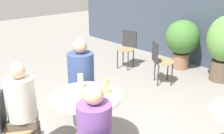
{
  "coord_description": "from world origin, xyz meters",
  "views": [
    {
      "loc": [
        2.1,
        -1.49,
        2.08
      ],
      "look_at": [
        -0.09,
        0.52,
        1.0
      ],
      "focal_mm": 42.0,
      "sensor_mm": 36.0,
      "label": 1
    }
  ],
  "objects_px": {
    "bistro_chair_4": "(128,45)",
    "seated_person_2": "(94,133)",
    "bistro_chair_0": "(81,85)",
    "potted_plant_0": "(182,40)",
    "cafe_table_near": "(87,110)",
    "beer_glass_1": "(79,98)",
    "seated_person_1": "(23,104)",
    "bistro_chair_3": "(160,59)",
    "beer_glass_2": "(106,86)",
    "potted_plant_1": "(224,44)",
    "seated_person_0": "(81,75)",
    "beer_glass_0": "(81,81)",
    "bistro_chair_1": "(12,121)"
  },
  "relations": [
    {
      "from": "bistro_chair_0",
      "to": "beer_glass_1",
      "type": "relative_size",
      "value": 4.77
    },
    {
      "from": "cafe_table_near",
      "to": "beer_glass_1",
      "type": "distance_m",
      "value": 0.36
    },
    {
      "from": "bistro_chair_0",
      "to": "beer_glass_2",
      "type": "distance_m",
      "value": 0.93
    },
    {
      "from": "beer_glass_0",
      "to": "beer_glass_2",
      "type": "xyz_separation_m",
      "value": [
        0.33,
        0.12,
        0.01
      ]
    },
    {
      "from": "bistro_chair_1",
      "to": "bistro_chair_4",
      "type": "relative_size",
      "value": 1.0
    },
    {
      "from": "beer_glass_1",
      "to": "potted_plant_1",
      "type": "height_order",
      "value": "potted_plant_1"
    },
    {
      "from": "bistro_chair_1",
      "to": "seated_person_2",
      "type": "height_order",
      "value": "seated_person_2"
    },
    {
      "from": "seated_person_2",
      "to": "beer_glass_1",
      "type": "height_order",
      "value": "seated_person_2"
    },
    {
      "from": "cafe_table_near",
      "to": "bistro_chair_0",
      "type": "height_order",
      "value": "bistro_chair_0"
    },
    {
      "from": "bistro_chair_0",
      "to": "potted_plant_0",
      "type": "distance_m",
      "value": 2.94
    },
    {
      "from": "bistro_chair_3",
      "to": "beer_glass_0",
      "type": "relative_size",
      "value": 4.69
    },
    {
      "from": "bistro_chair_4",
      "to": "beer_glass_1",
      "type": "bearing_deg",
      "value": -71.32
    },
    {
      "from": "seated_person_1",
      "to": "bistro_chair_3",
      "type": "bearing_deg",
      "value": -51.71
    },
    {
      "from": "bistro_chair_1",
      "to": "beer_glass_1",
      "type": "bearing_deg",
      "value": -105.86
    },
    {
      "from": "bistro_chair_3",
      "to": "seated_person_1",
      "type": "xyz_separation_m",
      "value": [
        0.35,
        -2.9,
        0.2
      ]
    },
    {
      "from": "bistro_chair_4",
      "to": "seated_person_1",
      "type": "height_order",
      "value": "seated_person_1"
    },
    {
      "from": "cafe_table_near",
      "to": "bistro_chair_3",
      "type": "relative_size",
      "value": 0.98
    },
    {
      "from": "bistro_chair_1",
      "to": "beer_glass_0",
      "type": "relative_size",
      "value": 4.69
    },
    {
      "from": "bistro_chair_0",
      "to": "beer_glass_1",
      "type": "bearing_deg",
      "value": -94.91
    },
    {
      "from": "cafe_table_near",
      "to": "seated_person_0",
      "type": "bearing_deg",
      "value": 148.65
    },
    {
      "from": "potted_plant_0",
      "to": "cafe_table_near",
      "type": "bearing_deg",
      "value": -74.59
    },
    {
      "from": "beer_glass_2",
      "to": "potted_plant_0",
      "type": "relative_size",
      "value": 0.17
    },
    {
      "from": "bistro_chair_3",
      "to": "beer_glass_1",
      "type": "relative_size",
      "value": 4.77
    },
    {
      "from": "bistro_chair_4",
      "to": "potted_plant_0",
      "type": "relative_size",
      "value": 0.76
    },
    {
      "from": "bistro_chair_4",
      "to": "seated_person_0",
      "type": "bearing_deg",
      "value": -77.7
    },
    {
      "from": "cafe_table_near",
      "to": "beer_glass_2",
      "type": "bearing_deg",
      "value": 59.9
    },
    {
      "from": "beer_glass_1",
      "to": "potted_plant_0",
      "type": "height_order",
      "value": "potted_plant_0"
    },
    {
      "from": "potted_plant_0",
      "to": "beer_glass_0",
      "type": "bearing_deg",
      "value": -77.79
    },
    {
      "from": "seated_person_0",
      "to": "beer_glass_1",
      "type": "relative_size",
      "value": 7.08
    },
    {
      "from": "seated_person_1",
      "to": "beer_glass_1",
      "type": "bearing_deg",
      "value": -109.29
    },
    {
      "from": "bistro_chair_3",
      "to": "beer_glass_0",
      "type": "bearing_deg",
      "value": 139.96
    },
    {
      "from": "beer_glass_0",
      "to": "beer_glass_1",
      "type": "relative_size",
      "value": 1.02
    },
    {
      "from": "bistro_chair_0",
      "to": "seated_person_0",
      "type": "bearing_deg",
      "value": -90.0
    },
    {
      "from": "seated_person_0",
      "to": "seated_person_1",
      "type": "relative_size",
      "value": 1.04
    },
    {
      "from": "bistro_chair_4",
      "to": "seated_person_2",
      "type": "distance_m",
      "value": 3.78
    },
    {
      "from": "beer_glass_0",
      "to": "potted_plant_1",
      "type": "bearing_deg",
      "value": 85.61
    },
    {
      "from": "seated_person_0",
      "to": "bistro_chair_1",
      "type": "bearing_deg",
      "value": -140.31
    },
    {
      "from": "cafe_table_near",
      "to": "beer_glass_2",
      "type": "relative_size",
      "value": 4.36
    },
    {
      "from": "seated_person_0",
      "to": "beer_glass_2",
      "type": "distance_m",
      "value": 0.74
    },
    {
      "from": "potted_plant_1",
      "to": "seated_person_2",
      "type": "bearing_deg",
      "value": -81.29
    },
    {
      "from": "bistro_chair_1",
      "to": "bistro_chair_3",
      "type": "distance_m",
      "value": 3.04
    },
    {
      "from": "bistro_chair_0",
      "to": "beer_glass_2",
      "type": "relative_size",
      "value": 4.43
    },
    {
      "from": "bistro_chair_3",
      "to": "potted_plant_0",
      "type": "xyz_separation_m",
      "value": [
        -0.21,
        1.07,
        0.16
      ]
    },
    {
      "from": "beer_glass_0",
      "to": "potted_plant_1",
      "type": "distance_m",
      "value": 3.27
    },
    {
      "from": "potted_plant_0",
      "to": "bistro_chair_4",
      "type": "bearing_deg",
      "value": -136.58
    },
    {
      "from": "bistro_chair_4",
      "to": "beer_glass_1",
      "type": "height_order",
      "value": "beer_glass_1"
    },
    {
      "from": "seated_person_0",
      "to": "beer_glass_2",
      "type": "relative_size",
      "value": 6.57
    },
    {
      "from": "bistro_chair_4",
      "to": "seated_person_2",
      "type": "relative_size",
      "value": 0.7
    },
    {
      "from": "seated_person_1",
      "to": "beer_glass_2",
      "type": "xyz_separation_m",
      "value": [
        0.48,
        0.8,
        0.13
      ]
    },
    {
      "from": "cafe_table_near",
      "to": "bistro_chair_0",
      "type": "bearing_deg",
      "value": 148.65
    }
  ]
}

